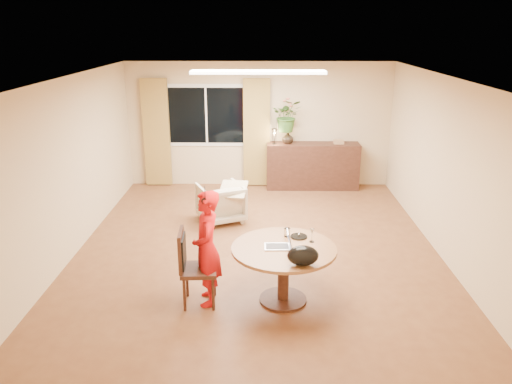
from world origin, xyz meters
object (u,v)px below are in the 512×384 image
dining_chair (199,268)px  sideboard (312,166)px  dining_table (284,259)px  child (207,248)px  armchair (221,203)px

dining_chair → sideboard: 5.02m
dining_table → child: (-0.93, -0.03, 0.15)m
armchair → sideboard: size_ratio=0.39×
dining_table → dining_chair: 1.04m
dining_table → dining_chair: dining_chair is taller
dining_table → sideboard: (0.79, 4.60, -0.10)m
dining_table → child: bearing=-178.1°
dining_chair → child: size_ratio=0.67×
dining_chair → sideboard: size_ratio=0.51×
child → sideboard: 4.94m
child → armchair: 2.74m
child → sideboard: child is taller
dining_chair → sideboard: (1.82, 4.67, -0.01)m
dining_table → armchair: (-0.99, 2.69, -0.24)m
dining_table → armchair: bearing=110.3°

